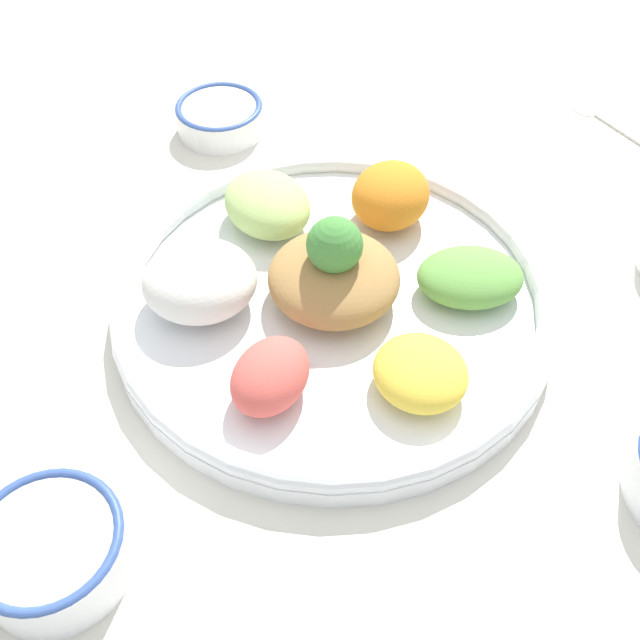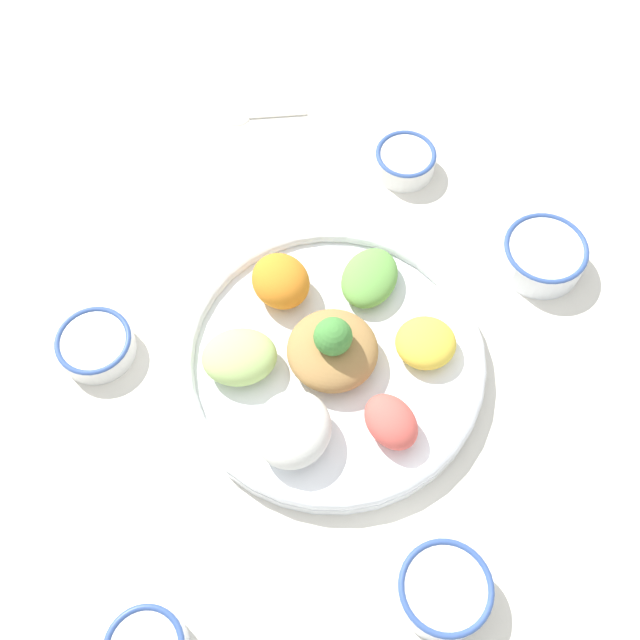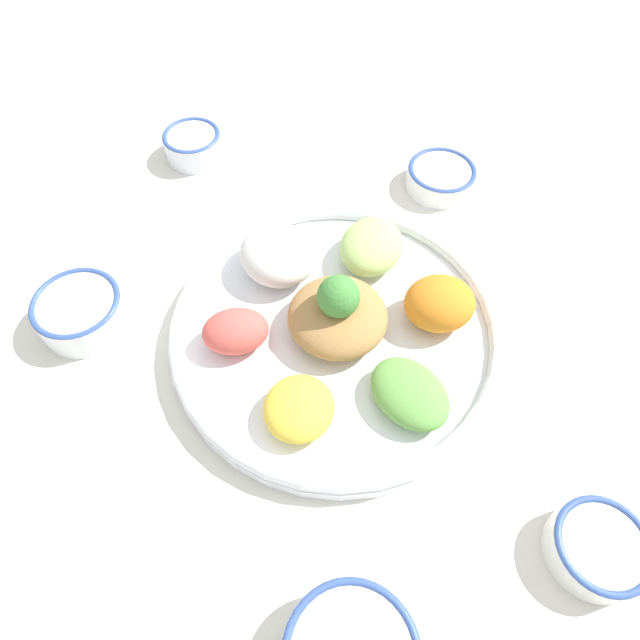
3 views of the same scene
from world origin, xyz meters
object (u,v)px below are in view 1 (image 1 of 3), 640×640
Objects in this scene: rice_bowl_plain at (52,550)px; salad_platter at (332,289)px; rice_bowl_blue at (220,116)px; serving_spoon_main at (603,116)px.

salad_platter is at bearing -36.94° from rice_bowl_plain.
serving_spoon_main is (0.04, -0.46, -0.02)m from rice_bowl_blue.
salad_platter is 3.97× the size of rice_bowl_blue.
rice_bowl_blue reaches higher than serving_spoon_main.
rice_bowl_blue is at bearing -119.58° from serving_spoon_main.
salad_platter reaches higher than rice_bowl_plain.
rice_bowl_plain is (-0.26, 0.19, -0.00)m from salad_platter.
rice_bowl_plain is at bearing 174.12° from rice_bowl_blue.
serving_spoon_main is at bearing -45.21° from salad_platter.
rice_bowl_blue is 0.47m from serving_spoon_main.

